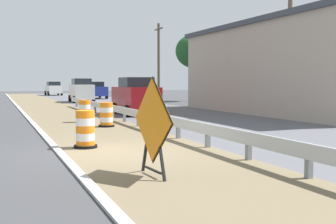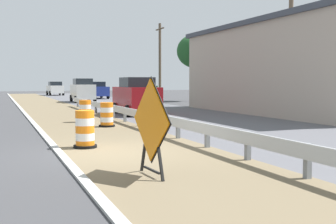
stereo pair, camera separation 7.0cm
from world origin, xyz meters
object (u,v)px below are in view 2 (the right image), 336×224
(traffic_barrel_close, at_px, (107,116))
(car_trailing_near_lane, at_px, (97,90))
(warning_sign_diamond, at_px, (151,123))
(traffic_barrel_mid, at_px, (85,112))
(car_lead_far_lane, at_px, (55,88))
(car_trailing_far_lane, at_px, (83,90))
(utility_pole_near, at_px, (291,28))
(utility_pole_mid, at_px, (160,62))
(traffic_barrel_nearest, at_px, (85,131))
(car_mid_far_lane, at_px, (138,92))
(car_lead_near_lane, at_px, (136,96))

(traffic_barrel_close, relative_size, car_trailing_near_lane, 0.22)
(warning_sign_diamond, distance_m, traffic_barrel_mid, 11.71)
(traffic_barrel_mid, relative_size, car_lead_far_lane, 0.24)
(car_trailing_near_lane, xyz_separation_m, car_trailing_far_lane, (-3.21, -8.02, 0.14))
(utility_pole_near, distance_m, utility_pole_mid, 16.96)
(traffic_barrel_mid, bearing_deg, warning_sign_diamond, -94.83)
(traffic_barrel_mid, height_order, utility_pole_near, utility_pole_near)
(traffic_barrel_nearest, distance_m, car_mid_far_lane, 22.27)
(car_trailing_near_lane, relative_size, car_mid_far_lane, 1.02)
(traffic_barrel_close, bearing_deg, car_trailing_near_lane, 77.95)
(utility_pole_near, bearing_deg, utility_pole_mid, 92.73)
(car_lead_near_lane, bearing_deg, traffic_barrel_mid, 133.75)
(car_lead_near_lane, height_order, car_lead_far_lane, car_lead_near_lane)
(car_lead_far_lane, distance_m, car_trailing_far_lane, 21.84)
(warning_sign_diamond, height_order, car_trailing_near_lane, warning_sign_diamond)
(car_lead_near_lane, relative_size, car_trailing_far_lane, 0.91)
(car_mid_far_lane, distance_m, utility_pole_near, 15.46)
(traffic_barrel_close, xyz_separation_m, car_trailing_near_lane, (6.41, 30.01, 0.51))
(car_mid_far_lane, bearing_deg, car_trailing_near_lane, 179.52)
(warning_sign_diamond, xyz_separation_m, car_trailing_far_lane, (4.63, 31.27, 0.05))
(car_mid_far_lane, xyz_separation_m, car_trailing_far_lane, (-3.30, 6.62, 0.03))
(traffic_barrel_close, distance_m, car_trailing_near_lane, 30.69)
(warning_sign_diamond, bearing_deg, traffic_barrel_nearest, -86.80)
(car_trailing_far_lane, bearing_deg, car_lead_near_lane, -178.23)
(utility_pole_mid, bearing_deg, traffic_barrel_close, -118.00)
(traffic_barrel_nearest, relative_size, traffic_barrel_close, 1.05)
(car_mid_far_lane, bearing_deg, traffic_barrel_nearest, -23.19)
(traffic_barrel_close, bearing_deg, car_lead_far_lane, 85.54)
(traffic_barrel_nearest, distance_m, car_trailing_near_lane, 36.21)
(car_trailing_far_lane, bearing_deg, car_mid_far_lane, -151.77)
(traffic_barrel_nearest, bearing_deg, car_mid_far_lane, 67.67)
(car_lead_near_lane, bearing_deg, car_trailing_far_lane, 0.92)
(traffic_barrel_mid, bearing_deg, traffic_barrel_close, -79.35)
(traffic_barrel_close, bearing_deg, traffic_barrel_mid, 100.65)
(car_lead_near_lane, height_order, utility_pole_mid, utility_pole_mid)
(car_lead_near_lane, bearing_deg, car_trailing_near_lane, -6.64)
(traffic_barrel_nearest, xyz_separation_m, car_lead_near_lane, (5.17, 10.99, 0.59))
(traffic_barrel_nearest, bearing_deg, car_trailing_far_lane, 79.27)
(traffic_barrel_nearest, xyz_separation_m, car_lead_far_lane, (5.37, 49.06, 0.50))
(warning_sign_diamond, xyz_separation_m, car_mid_far_lane, (7.94, 24.65, 0.02))
(warning_sign_diamond, height_order, traffic_barrel_nearest, warning_sign_diamond)
(car_lead_far_lane, distance_m, utility_pole_mid, 26.93)
(car_trailing_near_lane, height_order, car_mid_far_lane, car_mid_far_lane)
(car_lead_near_lane, bearing_deg, utility_pole_near, -124.31)
(traffic_barrel_mid, relative_size, utility_pole_near, 0.11)
(car_lead_near_lane, height_order, car_mid_far_lane, car_mid_far_lane)
(car_trailing_far_lane, bearing_deg, traffic_barrel_mid, 171.18)
(utility_pole_near, relative_size, utility_pole_mid, 1.28)
(car_trailing_near_lane, xyz_separation_m, utility_pole_near, (3.83, -29.19, 3.79))
(traffic_barrel_mid, relative_size, car_lead_near_lane, 0.25)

